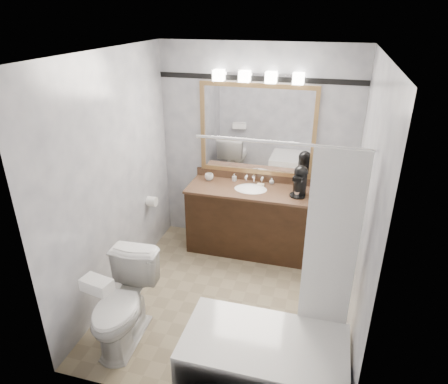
% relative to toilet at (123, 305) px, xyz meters
% --- Properties ---
extents(room, '(2.42, 2.62, 2.52)m').
position_rel_toilet_xyz_m(room, '(0.77, 0.80, 0.84)').
color(room, gray).
rests_on(room, ground).
extents(vanity, '(1.53, 0.58, 0.97)m').
position_rel_toilet_xyz_m(vanity, '(0.77, 1.82, 0.03)').
color(vanity, black).
rests_on(vanity, ground).
extents(mirror, '(1.40, 0.04, 1.10)m').
position_rel_toilet_xyz_m(mirror, '(0.77, 2.08, 1.09)').
color(mirror, '#AD834E').
rests_on(mirror, room).
extents(vanity_light_bar, '(1.02, 0.14, 0.12)m').
position_rel_toilet_xyz_m(vanity_light_bar, '(0.77, 2.03, 1.72)').
color(vanity_light_bar, silver).
rests_on(vanity_light_bar, room).
extents(accent_stripe, '(2.40, 0.01, 0.06)m').
position_rel_toilet_xyz_m(accent_stripe, '(0.77, 2.10, 1.69)').
color(accent_stripe, black).
rests_on(accent_stripe, room).
extents(bathtub, '(1.30, 0.75, 1.96)m').
position_rel_toilet_xyz_m(bathtub, '(1.33, -0.10, -0.13)').
color(bathtub, white).
rests_on(bathtub, ground).
extents(tp_roll, '(0.11, 0.12, 0.12)m').
position_rel_toilet_xyz_m(tp_roll, '(-0.37, 1.47, 0.29)').
color(tp_roll, white).
rests_on(tp_roll, room).
extents(toilet, '(0.50, 0.82, 0.82)m').
position_rel_toilet_xyz_m(toilet, '(0.00, 0.00, 0.00)').
color(toilet, white).
rests_on(toilet, ground).
extents(tissue_box, '(0.27, 0.18, 0.10)m').
position_rel_toilet_xyz_m(tissue_box, '(0.00, -0.32, 0.46)').
color(tissue_box, white).
rests_on(tissue_box, toilet).
extents(coffee_maker, '(0.19, 0.23, 0.36)m').
position_rel_toilet_xyz_m(coffee_maker, '(1.35, 1.81, 0.62)').
color(coffee_maker, black).
rests_on(coffee_maker, vanity).
extents(cup_left, '(0.13, 0.13, 0.08)m').
position_rel_toilet_xyz_m(cup_left, '(0.21, 1.94, 0.48)').
color(cup_left, white).
rests_on(cup_left, vanity).
extents(soap_bottle_a, '(0.06, 0.06, 0.09)m').
position_rel_toilet_xyz_m(soap_bottle_a, '(0.52, 2.01, 0.49)').
color(soap_bottle_a, white).
rests_on(soap_bottle_a, vanity).
extents(soap_bottle_b, '(0.07, 0.07, 0.08)m').
position_rel_toilet_xyz_m(soap_bottle_b, '(0.99, 2.03, 0.48)').
color(soap_bottle_b, white).
rests_on(soap_bottle_b, vanity).
extents(soap_bar, '(0.09, 0.06, 0.03)m').
position_rel_toilet_xyz_m(soap_bar, '(0.87, 1.94, 0.45)').
color(soap_bar, beige).
rests_on(soap_bar, vanity).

